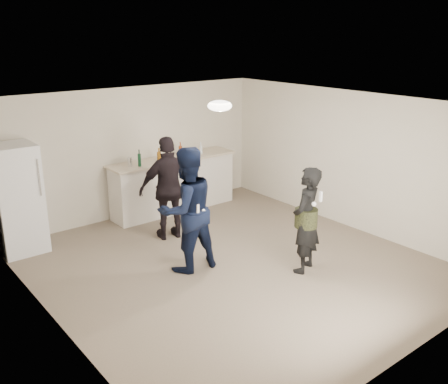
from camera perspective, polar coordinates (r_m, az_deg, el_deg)
floor at (r=7.90m, az=0.91°, el=-8.31°), size 6.00×6.00×0.00m
ceiling at (r=7.15m, az=1.02°, el=9.95°), size 6.00×6.00×0.00m
wall_back at (r=9.84m, az=-10.25°, el=4.51°), size 6.00×0.00×6.00m
wall_front at (r=5.61m, az=21.01°, el=-6.98°), size 6.00×0.00×6.00m
wall_left at (r=6.16m, az=-19.26°, el=-4.53°), size 0.00×6.00×6.00m
wall_right at (r=9.35m, az=14.10°, el=3.55°), size 0.00×6.00×6.00m
counter at (r=10.09m, az=-5.76°, el=0.77°), size 2.60×0.56×1.05m
counter_top at (r=9.94m, az=-5.86°, el=3.77°), size 2.68×0.64×0.04m
fridge at (r=8.73m, az=-22.59°, el=-0.76°), size 0.70×0.70×1.80m
fridge_handle at (r=8.35m, az=-20.36°, el=1.58°), size 0.02×0.02×0.60m
ceiling_dome at (r=7.38m, az=-0.49°, el=9.83°), size 0.36×0.36×0.16m
shaker at (r=9.42m, az=-10.70°, el=3.40°), size 0.08×0.08×0.17m
man at (r=7.44m, az=-4.28°, el=-2.05°), size 0.97×0.77×1.91m
woman at (r=7.52m, az=9.35°, el=-3.19°), size 0.70×0.59×1.63m
camo_shorts at (r=7.50m, az=9.37°, el=-2.93°), size 0.34×0.34×0.28m
spectator at (r=8.64m, az=-6.27°, el=0.43°), size 1.14×0.69×1.81m
remote_man at (r=7.19m, az=-3.03°, el=-1.95°), size 0.04×0.04×0.15m
nunchuk_man at (r=7.31m, az=-2.39°, el=-2.20°), size 0.07×0.07×0.07m
remote_woman at (r=7.22m, az=10.99°, el=-0.51°), size 0.04×0.04×0.15m
nunchuk_woman at (r=7.20m, az=10.24°, el=-1.37°), size 0.07×0.07×0.07m
bottle_cluster at (r=9.79m, az=-6.24°, el=4.27°), size 1.53×0.21×0.24m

